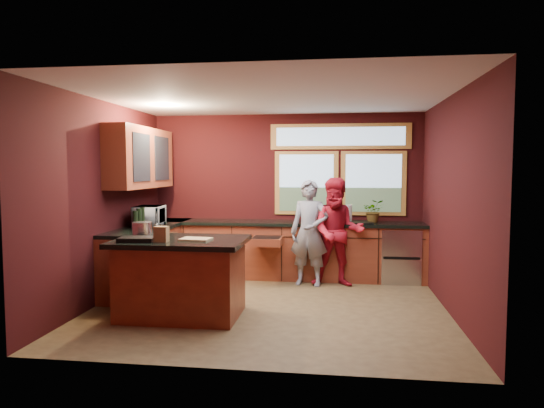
% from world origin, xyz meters
% --- Properties ---
extents(floor, '(4.50, 4.50, 0.00)m').
position_xyz_m(floor, '(0.00, 0.00, 0.00)').
color(floor, brown).
rests_on(floor, ground).
extents(room_shell, '(4.52, 4.02, 2.71)m').
position_xyz_m(room_shell, '(-0.60, 0.32, 1.80)').
color(room_shell, black).
rests_on(room_shell, ground).
extents(back_counter, '(4.50, 0.64, 0.93)m').
position_xyz_m(back_counter, '(0.20, 1.70, 0.46)').
color(back_counter, '#5B2215').
rests_on(back_counter, floor).
extents(left_counter, '(0.64, 2.30, 0.93)m').
position_xyz_m(left_counter, '(-1.95, 0.85, 0.47)').
color(left_counter, '#5B2215').
rests_on(left_counter, floor).
extents(island, '(1.55, 1.05, 0.95)m').
position_xyz_m(island, '(-1.00, -0.53, 0.48)').
color(island, '#5B2215').
rests_on(island, floor).
extents(person_grey, '(0.65, 0.49, 1.62)m').
position_xyz_m(person_grey, '(0.45, 1.25, 0.81)').
color(person_grey, slate).
rests_on(person_grey, floor).
extents(person_red, '(0.82, 0.64, 1.65)m').
position_xyz_m(person_red, '(0.88, 1.25, 0.83)').
color(person_red, '#A81322').
rests_on(person_red, floor).
extents(microwave, '(0.42, 0.58, 0.30)m').
position_xyz_m(microwave, '(-1.92, 0.78, 1.08)').
color(microwave, '#999999').
rests_on(microwave, left_counter).
extents(potted_plant, '(0.33, 0.28, 0.36)m').
position_xyz_m(potted_plant, '(1.44, 1.75, 1.11)').
color(potted_plant, '#999999').
rests_on(potted_plant, back_counter).
extents(paper_towel, '(0.12, 0.12, 0.28)m').
position_xyz_m(paper_towel, '(1.04, 1.70, 1.07)').
color(paper_towel, white).
rests_on(paper_towel, back_counter).
extents(cutting_board, '(0.37, 0.28, 0.02)m').
position_xyz_m(cutting_board, '(-0.80, -0.58, 0.95)').
color(cutting_board, '#A78055').
rests_on(cutting_board, island).
extents(stock_pot, '(0.24, 0.24, 0.18)m').
position_xyz_m(stock_pot, '(-1.55, -0.38, 1.03)').
color(stock_pot, silver).
rests_on(stock_pot, island).
extents(paper_bag, '(0.15, 0.12, 0.18)m').
position_xyz_m(paper_bag, '(-1.15, -0.78, 1.03)').
color(paper_bag, brown).
rests_on(paper_bag, island).
extents(black_tray, '(0.44, 0.34, 0.05)m').
position_xyz_m(black_tray, '(-1.45, -0.78, 0.97)').
color(black_tray, black).
rests_on(black_tray, island).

